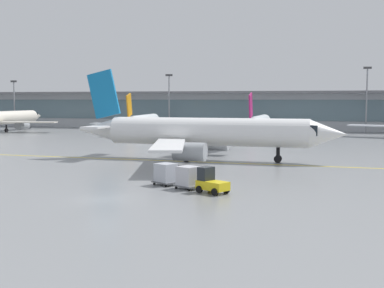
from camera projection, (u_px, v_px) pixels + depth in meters
name	position (u px, v px, depth m)	size (l,w,h in m)	color
ground_plane	(104.00, 199.00, 39.07)	(400.00, 400.00, 0.00)	gray
taxiway_centreline_stripe	(204.00, 162.00, 62.08)	(110.00, 0.36, 0.01)	yellow
terminal_concourse	(266.00, 110.00, 128.92)	(196.01, 11.00, 9.60)	#B2B7BC
gate_airplane_0	(2.00, 118.00, 120.24)	(29.33, 31.52, 10.45)	silver
gate_airplane_1	(143.00, 121.00, 116.16)	(24.88, 26.89, 8.90)	white
gate_airplane_2	(258.00, 122.00, 108.67)	(25.12, 26.91, 8.94)	white
taxiing_regional_jet	(204.00, 133.00, 63.82)	(34.88, 32.52, 11.58)	white
baggage_tug	(211.00, 182.00, 41.64)	(2.95, 2.53, 2.10)	yellow
cargo_dolly_lead	(188.00, 177.00, 43.44)	(2.61, 2.41, 1.94)	#595B60
cargo_dolly_trailing	(166.00, 173.00, 45.42)	(2.61, 2.41, 1.94)	#595B60
apron_light_mast_0	(14.00, 101.00, 139.30)	(1.80, 0.36, 12.72)	gray
apron_light_mast_1	(169.00, 99.00, 128.30)	(1.80, 0.36, 13.89)	gray
apron_light_mast_2	(367.00, 97.00, 115.34)	(1.80, 0.36, 14.94)	gray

